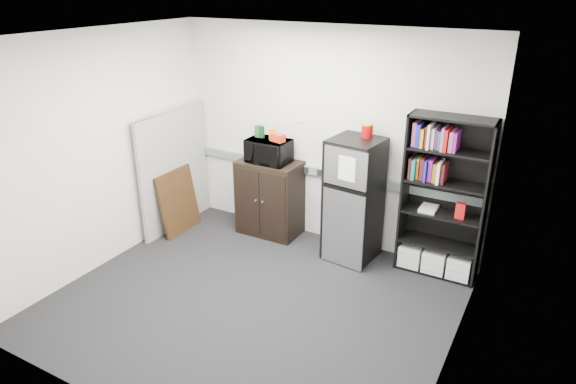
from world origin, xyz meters
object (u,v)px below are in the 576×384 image
at_px(cabinet, 270,198).
at_px(microwave, 268,151).
at_px(bookshelf, 444,199).
at_px(cubicle_partition, 175,169).
at_px(refrigerator, 353,200).

bearing_deg(cabinet, microwave, -90.00).
height_order(bookshelf, microwave, bookshelf).
xyz_separation_m(cubicle_partition, microwave, (1.22, 0.40, 0.34)).
bearing_deg(microwave, cubicle_partition, -162.27).
bearing_deg(cabinet, cubicle_partition, -161.02).
xyz_separation_m(cabinet, microwave, (0.00, -0.02, 0.65)).
xyz_separation_m(bookshelf, microwave, (-2.21, -0.08, 0.24)).
xyz_separation_m(cubicle_partition, refrigerator, (2.42, 0.34, -0.06)).
distance_m(cubicle_partition, refrigerator, 2.45).
bearing_deg(microwave, bookshelf, 1.51).
height_order(bookshelf, refrigerator, bookshelf).
bearing_deg(refrigerator, bookshelf, 14.88).
distance_m(microwave, refrigerator, 1.27).
height_order(bookshelf, cabinet, bookshelf).
xyz_separation_m(cubicle_partition, cabinet, (1.22, 0.42, -0.31)).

